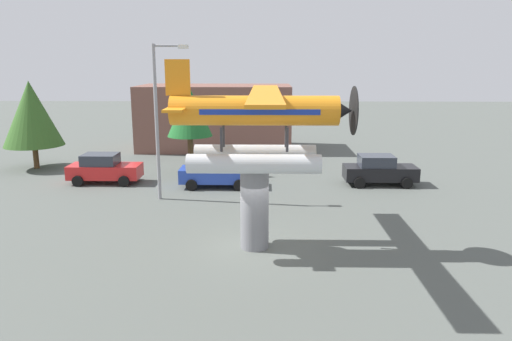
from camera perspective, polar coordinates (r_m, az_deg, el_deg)
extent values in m
plane|color=#515651|center=(19.21, -0.17, -9.02)|extent=(140.00, 140.00, 0.00)
cylinder|color=slate|center=(18.67, -0.18, -4.45)|extent=(1.10, 1.10, 3.21)
cylinder|color=silver|center=(17.21, -0.24, 0.78)|extent=(4.80, 0.72, 0.70)
cylinder|color=#333338|center=(17.57, 3.71, 3.66)|extent=(0.10, 0.10, 0.90)
cylinder|color=#333338|center=(17.62, -4.13, 3.68)|extent=(0.10, 0.10, 0.90)
cylinder|color=silver|center=(19.17, -0.13, 2.03)|extent=(4.80, 0.72, 0.70)
cylinder|color=#333338|center=(18.56, 3.56, 4.15)|extent=(0.10, 0.10, 0.90)
cylinder|color=#333338|center=(18.60, -3.86, 4.17)|extent=(0.10, 0.10, 0.90)
cylinder|color=orange|center=(17.92, -0.19, 7.09)|extent=(6.21, 1.13, 1.10)
cube|color=#193399|center=(17.92, 0.46, 7.09)|extent=(4.35, 1.16, 0.20)
cone|color=#262628|center=(18.16, 10.20, 6.97)|extent=(0.70, 0.88, 0.88)
cylinder|color=black|center=(18.22, 11.45, 6.94)|extent=(0.05, 1.80, 1.80)
cube|color=orange|center=(17.87, 1.11, 9.04)|extent=(1.15, 10.40, 0.12)
cube|color=orange|center=(18.18, -9.12, 7.33)|extent=(0.71, 2.80, 0.10)
cube|color=orange|center=(18.11, -9.24, 10.80)|extent=(0.90, 0.12, 1.30)
cube|color=red|center=(30.19, -17.38, -0.06)|extent=(4.20, 1.70, 0.80)
cube|color=#2D333D|center=(30.12, -17.92, 1.27)|extent=(2.00, 1.56, 0.64)
cylinder|color=black|center=(29.04, -15.35, -1.24)|extent=(0.64, 0.22, 0.64)
cylinder|color=black|center=(30.72, -14.42, -0.43)|extent=(0.64, 0.22, 0.64)
cylinder|color=black|center=(29.91, -20.31, -1.18)|extent=(0.64, 0.22, 0.64)
cylinder|color=black|center=(31.55, -19.15, -0.40)|extent=(0.64, 0.22, 0.64)
cube|color=#2847B7|center=(28.01, -4.66, -0.48)|extent=(4.20, 1.70, 0.80)
cube|color=#2D333D|center=(27.88, -5.19, 0.96)|extent=(2.00, 1.56, 0.64)
cylinder|color=black|center=(27.13, -1.99, -1.76)|extent=(0.64, 0.22, 0.64)
cylinder|color=black|center=(28.88, -1.80, -0.86)|extent=(0.64, 0.22, 0.64)
cylinder|color=black|center=(27.41, -7.64, -1.72)|extent=(0.64, 0.22, 0.64)
cylinder|color=black|center=(29.14, -7.11, -0.83)|extent=(0.64, 0.22, 0.64)
cube|color=black|center=(29.31, 14.44, -0.25)|extent=(4.20, 1.70, 0.80)
cube|color=#2D333D|center=(29.11, 14.04, 1.13)|extent=(2.00, 1.56, 0.64)
cylinder|color=black|center=(28.90, 17.40, -1.44)|extent=(0.64, 0.22, 0.64)
cylinder|color=black|center=(30.59, 16.48, -0.61)|extent=(0.64, 0.22, 0.64)
cylinder|color=black|center=(28.26, 12.14, -1.45)|extent=(0.64, 0.22, 0.64)
cylinder|color=black|center=(29.98, 11.50, -0.60)|extent=(0.64, 0.22, 0.64)
cylinder|color=gray|center=(25.34, -11.65, 5.41)|extent=(0.18, 0.18, 7.98)
cylinder|color=gray|center=(24.99, -10.22, 14.31)|extent=(1.60, 0.12, 0.12)
cube|color=silver|center=(24.87, -8.58, 14.26)|extent=(0.50, 0.28, 0.20)
cube|color=brown|center=(40.29, -4.80, 6.31)|extent=(12.30, 5.92, 5.21)
cylinder|color=brown|center=(36.02, -24.56, 1.47)|extent=(0.36, 0.36, 1.56)
cone|color=#335B23|center=(35.61, -25.00, 6.12)|extent=(3.89, 3.89, 4.33)
cylinder|color=brown|center=(31.26, -7.72, 1.82)|extent=(0.36, 0.36, 2.48)
cone|color=#1E6028|center=(30.85, -7.87, 6.97)|extent=(2.85, 2.85, 3.17)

